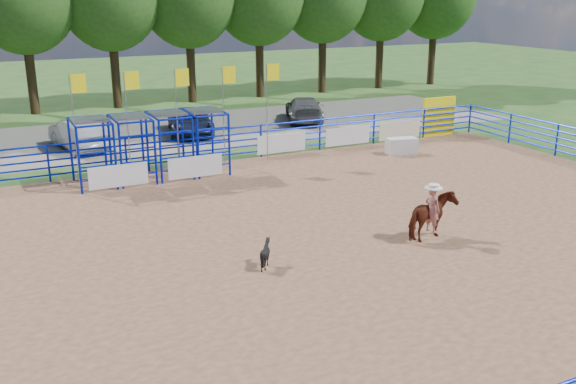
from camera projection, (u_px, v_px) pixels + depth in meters
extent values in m
plane|color=#3B6126|center=(305.00, 242.00, 19.01)|extent=(120.00, 120.00, 0.00)
cube|color=#906548|center=(305.00, 242.00, 19.00)|extent=(30.00, 20.00, 0.02)
cube|color=gray|center=(155.00, 134.00, 33.57)|extent=(40.00, 10.00, 0.01)
cube|color=silver|center=(401.00, 146.00, 29.27)|extent=(1.47, 0.88, 0.73)
imported|color=#622613|center=(432.00, 217.00, 19.01)|extent=(1.82, 1.20, 1.42)
imported|color=#A61D17|center=(434.00, 187.00, 18.74)|extent=(0.46, 0.58, 1.38)
cylinder|color=white|center=(435.00, 163.00, 18.52)|extent=(0.54, 0.54, 0.12)
imported|color=black|center=(266.00, 253.00, 17.19)|extent=(0.80, 0.74, 0.75)
imported|color=gray|center=(78.00, 134.00, 30.14)|extent=(2.35, 4.59, 1.44)
imported|color=black|center=(190.00, 122.00, 33.36)|extent=(3.18, 5.05, 1.30)
imported|color=#4F4F51|center=(304.00, 109.00, 36.74)|extent=(3.57, 5.12, 1.38)
cube|color=white|center=(119.00, 176.00, 23.90)|extent=(2.20, 0.04, 0.85)
cube|color=white|center=(195.00, 167.00, 25.16)|extent=(2.20, 0.04, 0.85)
cube|color=white|center=(282.00, 143.00, 29.06)|extent=(2.40, 0.04, 0.85)
cube|color=white|center=(348.00, 136.00, 30.53)|extent=(2.40, 0.04, 0.85)
cube|color=beige|center=(400.00, 130.00, 31.79)|extent=(2.40, 0.04, 0.90)
cube|color=#FFEF0D|center=(439.00, 117.00, 32.83)|extent=(2.00, 0.12, 2.00)
cylinder|color=#3F2B19|center=(31.00, 74.00, 38.46)|extent=(0.56, 0.56, 4.80)
cylinder|color=#3F2B19|center=(115.00, 70.00, 40.57)|extent=(0.56, 0.56, 4.80)
cylinder|color=#3F2B19|center=(191.00, 66.00, 42.67)|extent=(0.56, 0.56, 4.80)
cylinder|color=#3F2B19|center=(260.00, 63.00, 44.78)|extent=(0.56, 0.56, 4.80)
cylinder|color=#3F2B19|center=(322.00, 59.00, 46.88)|extent=(0.56, 0.56, 4.80)
cylinder|color=#3F2B19|center=(379.00, 57.00, 48.99)|extent=(0.56, 0.56, 4.80)
cylinder|color=#3F2B19|center=(432.00, 54.00, 51.09)|extent=(0.56, 0.56, 4.80)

